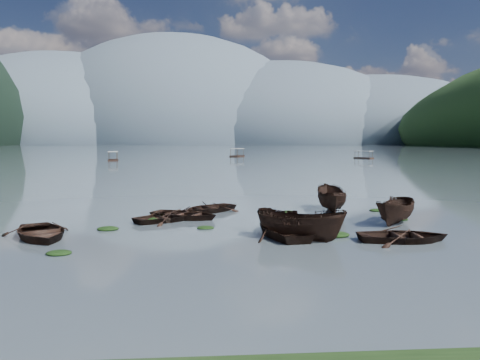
{
  "coord_description": "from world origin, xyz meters",
  "views": [
    {
      "loc": [
        -2.35,
        -20.48,
        4.69
      ],
      "look_at": [
        0.0,
        12.0,
        2.0
      ],
      "focal_mm": 35.0,
      "sensor_mm": 36.0,
      "label": 1
    }
  ],
  "objects": [
    {
      "name": "weed_clump_7",
      "position": [
        9.14,
        10.03,
        0.0
      ],
      "size": [
        1.04,
        0.83,
        0.23
      ],
      "primitive_type": "ellipsoid",
      "color": "black",
      "rests_on": "ground"
    },
    {
      "name": "weed_clump_1",
      "position": [
        -2.41,
        4.52,
        0.0
      ],
      "size": [
        0.93,
        0.75,
        0.21
      ],
      "primitive_type": "ellipsoid",
      "color": "black",
      "rests_on": "ground"
    },
    {
      "name": "rowboat_6",
      "position": [
        -3.7,
        7.89,
        0.0
      ],
      "size": [
        5.25,
        4.74,
        0.89
      ],
      "primitive_type": "imported",
      "rotation": [
        0.0,
        0.0,
        1.09
      ],
      "color": "black",
      "rests_on": "ground"
    },
    {
      "name": "pontoon_left",
      "position": [
        -25.26,
        96.71,
        0.0
      ],
      "size": [
        3.08,
        5.84,
        2.13
      ],
      "primitive_type": null,
      "rotation": [
        0.0,
        0.0,
        0.14
      ],
      "color": "black",
      "rests_on": "ground"
    },
    {
      "name": "weed_clump_3",
      "position": [
        3.0,
        9.69,
        0.0
      ],
      "size": [
        0.97,
        0.82,
        0.21
      ],
      "primitive_type": "ellipsoid",
      "color": "black",
      "rests_on": "ground"
    },
    {
      "name": "weed_clump_2",
      "position": [
        4.02,
        1.94,
        0.0
      ],
      "size": [
        1.38,
        1.1,
        0.3
      ],
      "primitive_type": "ellipsoid",
      "color": "black",
      "rests_on": "ground"
    },
    {
      "name": "rowboat_4",
      "position": [
        6.9,
        0.59,
        0.0
      ],
      "size": [
        4.42,
        3.28,
        0.88
      ],
      "primitive_type": "imported",
      "rotation": [
        0.0,
        0.0,
        1.51
      ],
      "color": "black",
      "rests_on": "ground"
    },
    {
      "name": "rowboat_5",
      "position": [
        8.5,
        5.33,
        0.0
      ],
      "size": [
        4.06,
        4.53,
        1.72
      ],
      "primitive_type": "imported",
      "rotation": [
        0.0,
        0.0,
        -0.66
      ],
      "color": "black",
      "rests_on": "ground"
    },
    {
      "name": "ground_plane",
      "position": [
        0.0,
        0.0,
        0.0
      ],
      "size": [
        2400.0,
        2400.0,
        0.0
      ],
      "primitive_type": "plane",
      "color": "#4B565D"
    },
    {
      "name": "rowboat_1",
      "position": [
        -4.67,
        7.1,
        0.0
      ],
      "size": [
        4.96,
        4.65,
        0.84
      ],
      "primitive_type": "imported",
      "rotation": [
        0.0,
        0.0,
        2.17
      ],
      "color": "black",
      "rests_on": "ground"
    },
    {
      "name": "pontoon_centre",
      "position": [
        7.3,
        125.21,
        0.0
      ],
      "size": [
        5.13,
        6.84,
        2.42
      ],
      "primitive_type": null,
      "rotation": [
        0.0,
        0.0,
        -0.45
      ],
      "color": "black",
      "rests_on": "ground"
    },
    {
      "name": "weed_clump_4",
      "position": [
        9.2,
        6.46,
        0.0
      ],
      "size": [
        1.02,
        0.81,
        0.21
      ],
      "primitive_type": "ellipsoid",
      "color": "black",
      "rests_on": "ground"
    },
    {
      "name": "haze_mtn_b",
      "position": [
        -60.0,
        900.0,
        0.0
      ],
      "size": [
        520.0,
        520.0,
        340.0
      ],
      "primitive_type": "ellipsoid",
      "color": "#475666",
      "rests_on": "ground"
    },
    {
      "name": "weed_clump_6",
      "position": [
        -5.47,
        7.54,
        0.0
      ],
      "size": [
        1.03,
        0.86,
        0.21
      ],
      "primitive_type": "ellipsoid",
      "color": "black",
      "rests_on": "ground"
    },
    {
      "name": "haze_mtn_a",
      "position": [
        -260.0,
        900.0,
        0.0
      ],
      "size": [
        520.0,
        520.0,
        280.0
      ],
      "primitive_type": "ellipsoid",
      "color": "#475666",
      "rests_on": "ground"
    },
    {
      "name": "weed_clump_5",
      "position": [
        -7.59,
        4.51,
        0.0
      ],
      "size": [
        1.15,
        0.93,
        0.24
      ],
      "primitive_type": "ellipsoid",
      "color": "black",
      "rests_on": "ground"
    },
    {
      "name": "rowboat_3",
      "position": [
        1.56,
        2.6,
        0.0
      ],
      "size": [
        4.32,
        5.56,
        1.06
      ],
      "primitive_type": "imported",
      "rotation": [
        0.0,
        0.0,
        3.28
      ],
      "color": "black",
      "rests_on": "ground"
    },
    {
      "name": "haze_mtn_c",
      "position": [
        140.0,
        900.0,
        0.0
      ],
      "size": [
        520.0,
        520.0,
        260.0
      ],
      "primitive_type": "ellipsoid",
      "color": "#475666",
      "rests_on": "ground"
    },
    {
      "name": "haze_mtn_d",
      "position": [
        320.0,
        900.0,
        0.0
      ],
      "size": [
        520.0,
        520.0,
        220.0
      ],
      "primitive_type": "ellipsoid",
      "color": "#475666",
      "rests_on": "ground"
    },
    {
      "name": "rowboat_8",
      "position": [
        6.07,
        10.5,
        0.0
      ],
      "size": [
        2.45,
        5.03,
        1.86
      ],
      "primitive_type": "imported",
      "rotation": [
        0.0,
        0.0,
        3.01
      ],
      "color": "black",
      "rests_on": "ground"
    },
    {
      "name": "weed_clump_0",
      "position": [
        -8.5,
        -0.84,
        0.0
      ],
      "size": [
        1.05,
        0.86,
        0.23
      ],
      "primitive_type": "ellipsoid",
      "color": "black",
      "rests_on": "ground"
    },
    {
      "name": "rowboat_7",
      "position": [
        -2.22,
        10.57,
        0.0
      ],
      "size": [
        5.11,
        5.04,
        0.87
      ],
      "primitive_type": "imported",
      "rotation": [
        0.0,
        0.0,
        5.46
      ],
      "color": "black",
      "rests_on": "ground"
    },
    {
      "name": "rowboat_2",
      "position": [
        2.11,
        1.32,
        0.0
      ],
      "size": [
        4.76,
        3.97,
        1.77
      ],
      "primitive_type": "imported",
      "rotation": [
        0.0,
        0.0,
        0.98
      ],
      "color": "black",
      "rests_on": "ground"
    },
    {
      "name": "rowboat_0",
      "position": [
        -10.41,
        2.57,
        0.0
      ],
      "size": [
        5.05,
        5.62,
        0.96
      ],
      "primitive_type": "imported",
      "rotation": [
        0.0,
        0.0,
        0.48
      ],
      "color": "black",
      "rests_on": "ground"
    },
    {
      "name": "pontoon_right",
      "position": [
        41.23,
        106.28,
        0.0
      ],
      "size": [
        4.93,
        5.41,
        1.99
      ],
      "primitive_type": null,
      "rotation": [
        0.0,
        0.0,
        0.67
      ],
      "color": "black",
      "rests_on": "ground"
    }
  ]
}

